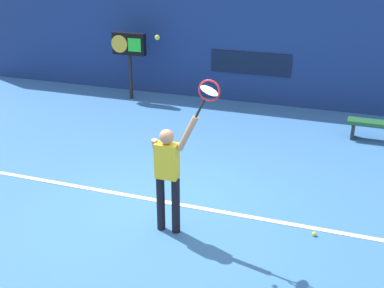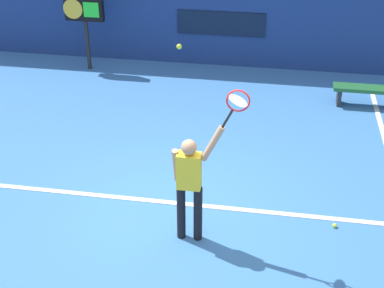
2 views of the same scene
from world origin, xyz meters
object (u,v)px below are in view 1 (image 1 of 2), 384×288
Objects in this scene: tennis_ball at (157,37)px; tennis_player at (168,172)px; spare_ball at (314,234)px; court_bench at (379,127)px; scoreboard_clock at (129,47)px; tennis_racket at (208,93)px.

tennis_player is at bearing -21.49° from tennis_ball.
tennis_player is 28.72× the size of spare_ball.
tennis_ball is (-0.14, 0.05, 1.99)m from tennis_player.
court_bench is at bearing 58.86° from tennis_player.
scoreboard_clock is 1.32× the size of court_bench.
court_bench is at bearing -9.02° from scoreboard_clock.
tennis_ball is 3.80m from spare_ball.
tennis_ball reaches higher than tennis_racket.
tennis_ball is 0.05× the size of court_bench.
court_bench is at bearing 64.30° from tennis_racket.
scoreboard_clock is at bearing 119.95° from tennis_ball.
tennis_player is 1.40× the size of court_bench.
court_bench is (2.43, 5.04, -1.97)m from tennis_racket.
tennis_racket is 0.44× the size of court_bench.
tennis_player is at bearing -164.64° from spare_ball.
court_bench is (6.67, -1.06, -1.12)m from scoreboard_clock.
court_bench is 4.54m from spare_ball.
tennis_ball is 0.04× the size of scoreboard_clock.
spare_ball is (2.17, 0.60, -0.98)m from tennis_player.
scoreboard_clock is 27.27× the size of spare_ball.
court_bench reaches higher than spare_ball.
tennis_player is 28.72× the size of tennis_ball.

